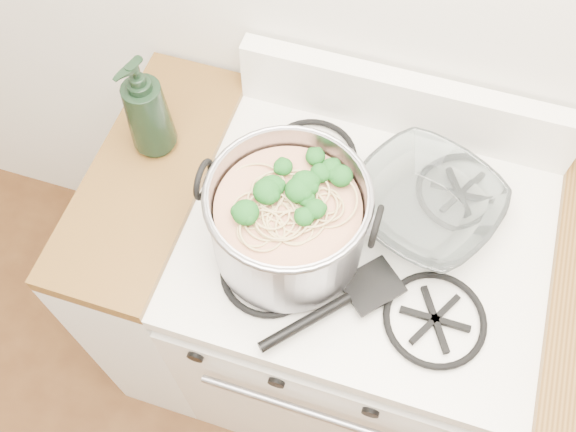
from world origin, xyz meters
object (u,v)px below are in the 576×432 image
at_px(bottle, 146,107).
at_px(glass_bowl, 422,209).
at_px(stock_pot, 288,222).
at_px(spatula, 372,284).
at_px(gas_range, 350,314).

bearing_deg(bottle, glass_bowl, 18.99).
bearing_deg(glass_bowl, stock_pot, -147.29).
relative_size(spatula, glass_bowl, 2.59).
distance_m(spatula, glass_bowl, 0.21).
height_order(spatula, bottle, bottle).
relative_size(stock_pot, bottle, 1.31).
xyz_separation_m(stock_pot, spatula, (0.19, -0.04, -0.09)).
relative_size(stock_pot, glass_bowl, 2.87).
distance_m(glass_bowl, bottle, 0.62).
bearing_deg(gas_range, spatula, -73.65).
bearing_deg(spatula, stock_pot, -149.69).
distance_m(gas_range, stock_pot, 0.61).
height_order(stock_pot, bottle, bottle).
distance_m(gas_range, glass_bowl, 0.52).
bearing_deg(stock_pot, gas_range, 28.65).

